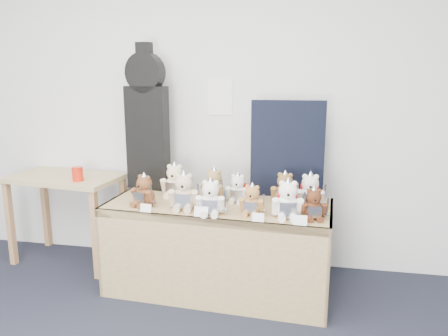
% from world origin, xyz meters
% --- Properties ---
extents(room_shell, '(6.00, 6.00, 6.00)m').
position_xyz_m(room_shell, '(0.32, 2.49, 1.44)').
color(room_shell, silver).
rests_on(room_shell, floor).
extents(display_table, '(1.70, 0.79, 0.69)m').
position_xyz_m(display_table, '(0.42, 1.87, 0.54)').
color(display_table, olive).
rests_on(display_table, floor).
extents(side_table, '(0.99, 0.63, 0.78)m').
position_xyz_m(side_table, '(-0.98, 2.20, 0.65)').
color(side_table, tan).
rests_on(side_table, floor).
extents(guitar_case, '(0.37, 0.17, 1.19)m').
position_xyz_m(guitar_case, '(-0.23, 2.25, 1.27)').
color(guitar_case, black).
rests_on(guitar_case, display_table).
extents(navy_board, '(0.56, 0.04, 0.75)m').
position_xyz_m(navy_board, '(0.91, 2.22, 1.07)').
color(navy_board, black).
rests_on(navy_board, display_table).
extents(red_cup, '(0.09, 0.09, 0.12)m').
position_xyz_m(red_cup, '(-0.77, 2.05, 0.84)').
color(red_cup, red).
rests_on(red_cup, side_table).
extents(teddy_front_far_left, '(0.21, 0.20, 0.26)m').
position_xyz_m(teddy_front_far_left, '(-0.10, 1.79, 0.80)').
color(teddy_front_far_left, brown).
rests_on(teddy_front_far_left, display_table).
extents(teddy_front_left, '(0.25, 0.21, 0.30)m').
position_xyz_m(teddy_front_left, '(0.21, 1.77, 0.81)').
color(teddy_front_left, '#C8AF8D').
rests_on(teddy_front_left, display_table).
extents(teddy_front_centre, '(0.23, 0.19, 0.28)m').
position_xyz_m(teddy_front_centre, '(0.42, 1.69, 0.80)').
color(teddy_front_centre, white).
rests_on(teddy_front_centre, display_table).
extents(teddy_front_right, '(0.19, 0.16, 0.24)m').
position_xyz_m(teddy_front_right, '(0.70, 1.74, 0.79)').
color(teddy_front_right, '#A7733F').
rests_on(teddy_front_right, display_table).
extents(teddy_front_far_right, '(0.24, 0.21, 0.29)m').
position_xyz_m(teddy_front_far_right, '(0.95, 1.71, 0.81)').
color(teddy_front_far_right, white).
rests_on(teddy_front_far_right, display_table).
extents(teddy_front_end, '(0.20, 0.17, 0.24)m').
position_xyz_m(teddy_front_end, '(1.12, 1.72, 0.79)').
color(teddy_front_end, '#4F2B1B').
rests_on(teddy_front_end, display_table).
extents(teddy_back_left, '(0.24, 0.19, 0.29)m').
position_xyz_m(teddy_back_left, '(0.05, 2.07, 0.81)').
color(teddy_back_left, beige).
rests_on(teddy_back_left, display_table).
extents(teddy_back_centre_left, '(0.22, 0.22, 0.28)m').
position_xyz_m(teddy_back_centre_left, '(0.37, 2.02, 0.80)').
color(teddy_back_centre_left, '#9E7F4F').
rests_on(teddy_back_centre_left, display_table).
extents(teddy_back_centre_right, '(0.20, 0.16, 0.24)m').
position_xyz_m(teddy_back_centre_right, '(0.56, 2.01, 0.79)').
color(teddy_back_centre_right, silver).
rests_on(teddy_back_centre_right, display_table).
extents(teddy_back_right, '(0.22, 0.19, 0.27)m').
position_xyz_m(teddy_back_right, '(0.91, 2.02, 0.80)').
color(teddy_back_right, brown).
rests_on(teddy_back_right, display_table).
extents(teddy_back_end, '(0.23, 0.19, 0.28)m').
position_xyz_m(teddy_back_end, '(1.09, 1.96, 0.81)').
color(teddy_back_end, silver).
rests_on(teddy_back_end, display_table).
extents(entry_card_a, '(0.08, 0.02, 0.06)m').
position_xyz_m(entry_card_a, '(-0.03, 1.64, 0.72)').
color(entry_card_a, white).
rests_on(entry_card_a, display_table).
extents(entry_card_b, '(0.10, 0.03, 0.07)m').
position_xyz_m(entry_card_b, '(0.37, 1.61, 0.73)').
color(entry_card_b, white).
rests_on(entry_card_b, display_table).
extents(entry_card_c, '(0.08, 0.02, 0.06)m').
position_xyz_m(entry_card_c, '(0.76, 1.59, 0.72)').
color(entry_card_c, white).
rests_on(entry_card_c, display_table).
extents(entry_card_d, '(0.09, 0.02, 0.06)m').
position_xyz_m(entry_card_d, '(1.03, 1.57, 0.73)').
color(entry_card_d, white).
rests_on(entry_card_d, display_table).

